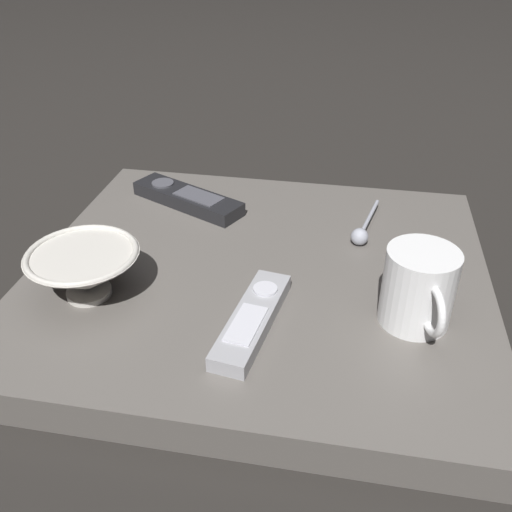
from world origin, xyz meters
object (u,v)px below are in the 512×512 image
Objects in this scene: tv_remote_near at (252,319)px; teaspoon at (362,233)px; coffee_mug at (419,288)px; cereal_bowl at (85,270)px; tv_remote_far at (187,198)px.

teaspoon is at bearing -28.68° from tv_remote_near.
cereal_bowl is at bearing 93.00° from coffee_mug.
tv_remote_near is (-0.22, 0.12, -0.00)m from teaspoon.
teaspoon reaches higher than tv_remote_near.
cereal_bowl is 0.27m from tv_remote_far.
tv_remote_far is (0.26, -0.05, -0.03)m from cereal_bowl.
cereal_bowl is 1.21× the size of coffee_mug.
tv_remote_far is (0.24, 0.35, -0.04)m from coffee_mug.
teaspoon is (0.18, 0.07, -0.04)m from coffee_mug.
coffee_mug is 0.43m from tv_remote_far.
coffee_mug is at bearing -76.66° from tv_remote_near.
cereal_bowl is 0.69× the size of tv_remote_far.
cereal_bowl reaches higher than tv_remote_far.
tv_remote_near is (-0.04, 0.19, -0.04)m from coffee_mug.
tv_remote_near is at bearing -96.15° from cereal_bowl.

